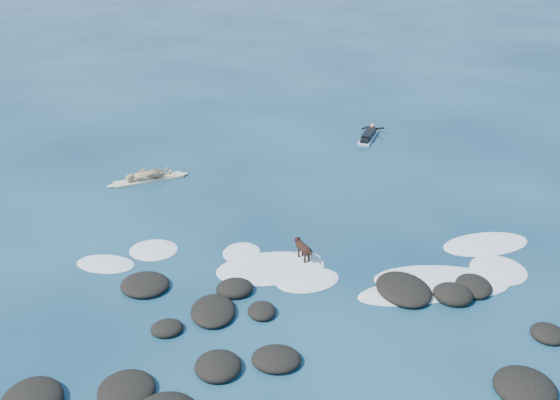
{
  "coord_description": "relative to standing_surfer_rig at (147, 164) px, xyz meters",
  "views": [
    {
      "loc": [
        -1.62,
        -14.89,
        9.82
      ],
      "look_at": [
        -0.43,
        4.0,
        0.9
      ],
      "focal_mm": 40.0,
      "sensor_mm": 36.0,
      "label": 1
    }
  ],
  "objects": [
    {
      "name": "reef_rocks",
      "position": [
        4.53,
        -10.45,
        -0.62
      ],
      "size": [
        13.47,
        7.02,
        0.62
      ],
      "color": "black",
      "rests_on": "ground"
    },
    {
      "name": "ground",
      "position": [
        5.39,
        -8.01,
        -0.73
      ],
      "size": [
        160.0,
        160.0,
        0.0
      ],
      "primitive_type": "plane",
      "color": "#0A2642",
      "rests_on": "ground"
    },
    {
      "name": "paddling_surfer_rig",
      "position": [
        9.67,
        4.48,
        -0.58
      ],
      "size": [
        1.58,
        2.5,
        0.44
      ],
      "rotation": [
        0.0,
        0.0,
        1.17
      ],
      "color": "white",
      "rests_on": "ground"
    },
    {
      "name": "breaking_foam",
      "position": [
        6.97,
        -7.1,
        -0.72
      ],
      "size": [
        14.61,
        4.58,
        0.12
      ],
      "color": "white",
      "rests_on": "ground"
    },
    {
      "name": "dog",
      "position": [
        5.5,
        -6.46,
        -0.29
      ],
      "size": [
        0.55,
        0.98,
        0.66
      ],
      "rotation": [
        0.0,
        0.0,
        2.01
      ],
      "color": "black",
      "rests_on": "ground"
    },
    {
      "name": "standing_surfer_rig",
      "position": [
        0.0,
        0.0,
        0.0
      ],
      "size": [
        3.14,
        1.48,
        1.85
      ],
      "rotation": [
        0.0,
        0.0,
        0.36
      ],
      "color": "beige",
      "rests_on": "ground"
    }
  ]
}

